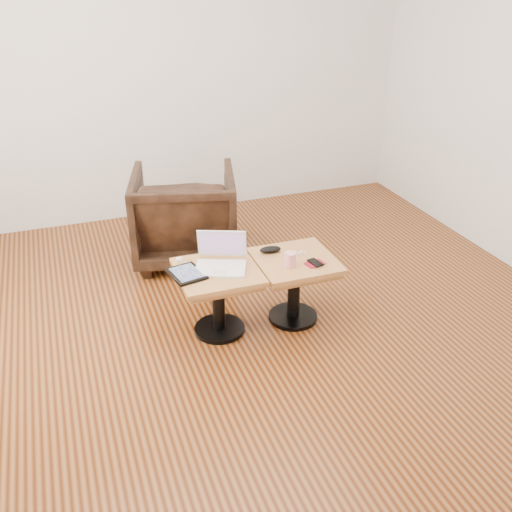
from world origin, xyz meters
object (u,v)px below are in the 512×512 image
object	(u,v)px
laptop	(221,260)
striped_cup	(290,260)
side_table_right	(294,274)
armchair	(185,215)
side_table_left	(218,285)

from	to	relation	value
laptop	striped_cup	distance (m)	0.43
laptop	striped_cup	world-z (taller)	laptop
side_table_right	laptop	world-z (taller)	laptop
side_table_right	laptop	distance (m)	0.51
laptop	striped_cup	bearing A→B (deg)	2.51
armchair	striped_cup	bearing A→B (deg)	122.34
striped_cup	laptop	bearing A→B (deg)	160.13
side_table_right	side_table_left	bearing A→B (deg)	176.92
laptop	armchair	bearing A→B (deg)	111.32
laptop	striped_cup	size ratio (longest dim) A/B	4.04
side_table_right	laptop	size ratio (longest dim) A/B	1.31
side_table_left	striped_cup	xyz separation A→B (m)	(0.44, -0.11, 0.16)
side_table_left	side_table_right	size ratio (longest dim) A/B	1.00
striped_cup	armchair	world-z (taller)	armchair
side_table_right	armchair	bearing A→B (deg)	112.67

